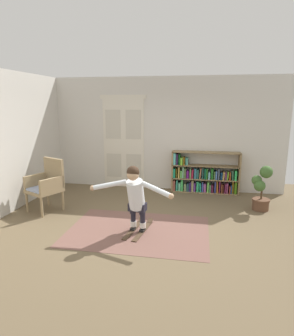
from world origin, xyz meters
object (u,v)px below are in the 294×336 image
(bookshelf, at_px, (202,176))
(person_skier, at_px, (135,194))
(potted_plant, at_px, (261,190))
(wicker_chair, at_px, (47,184))
(skis_pair, at_px, (139,229))

(bookshelf, bearing_deg, person_skier, -112.79)
(potted_plant, distance_m, person_skier, 2.88)
(wicker_chair, distance_m, skis_pair, 2.28)
(potted_plant, relative_size, person_skier, 0.66)
(person_skier, bearing_deg, potted_plant, 34.40)
(skis_pair, height_order, person_skier, person_skier)
(wicker_chair, bearing_deg, potted_plant, 10.43)
(bookshelf, relative_size, skis_pair, 1.81)
(wicker_chair, distance_m, potted_plant, 4.53)
(person_skier, bearing_deg, wicker_chair, 159.10)
(wicker_chair, relative_size, person_skier, 0.75)
(wicker_chair, height_order, skis_pair, wicker_chair)
(potted_plant, height_order, person_skier, person_skier)
(bookshelf, distance_m, potted_plant, 1.64)
(person_skier, bearing_deg, bookshelf, 67.21)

